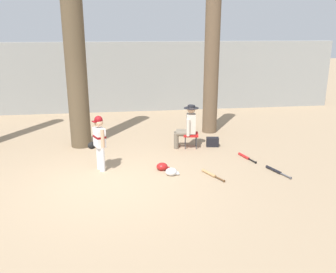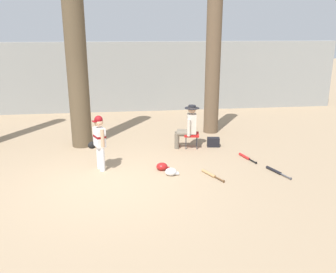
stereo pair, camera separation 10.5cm
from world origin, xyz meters
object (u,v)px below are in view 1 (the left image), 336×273
at_px(young_ballplayer, 99,140).
at_px(bat_wood_tan, 211,174).
at_px(handbag_beside_stool, 212,142).
at_px(bat_black_composite, 275,171).
at_px(batting_helmet_white, 171,172).
at_px(batting_helmet_red, 162,167).
at_px(seated_spectator, 187,125).
at_px(folding_stool, 191,135).
at_px(bat_red_barrel, 245,157).
at_px(tree_behind_spectator, 211,74).
at_px(tree_near_player, 75,50).

bearing_deg(young_ballplayer, bat_wood_tan, -15.49).
bearing_deg(young_ballplayer, handbag_beside_stool, 23.58).
height_order(bat_black_composite, batting_helmet_white, batting_helmet_white).
relative_size(bat_wood_tan, batting_helmet_white, 2.30).
relative_size(batting_helmet_red, batting_helmet_white, 1.03).
bearing_deg(seated_spectator, young_ballplayer, -149.99).
distance_m(bat_black_composite, bat_wood_tan, 1.54).
xyz_separation_m(folding_stool, bat_black_composite, (1.59, -2.02, -0.33)).
bearing_deg(batting_helmet_white, bat_red_barrel, 22.11).
bearing_deg(young_ballplayer, bat_black_composite, -9.86).
distance_m(folding_stool, bat_black_composite, 2.59).
height_order(tree_behind_spectator, folding_stool, tree_behind_spectator).
height_order(bat_black_composite, bat_wood_tan, same).
distance_m(seated_spectator, batting_helmet_red, 1.87).
bearing_deg(folding_stool, bat_black_composite, -51.81).
relative_size(bat_red_barrel, bat_wood_tan, 1.01).
distance_m(seated_spectator, bat_black_composite, 2.71).
relative_size(folding_stool, handbag_beside_stool, 1.36).
xyz_separation_m(young_ballplayer, bat_red_barrel, (3.64, 0.30, -0.71)).
height_order(tree_behind_spectator, batting_helmet_white, tree_behind_spectator).
bearing_deg(young_ballplayer, seated_spectator, 30.01).
xyz_separation_m(tree_near_player, bat_black_composite, (4.61, -2.60, -2.60)).
bearing_deg(tree_near_player, bat_red_barrel, -20.78).
xyz_separation_m(young_ballplayer, bat_black_composite, (4.01, -0.70, -0.71)).
bearing_deg(tree_near_player, young_ballplayer, -72.41).
bearing_deg(folding_stool, bat_red_barrel, -40.18).
relative_size(young_ballplayer, bat_red_barrel, 1.83).
bearing_deg(batting_helmet_white, handbag_beside_stool, 52.16).
distance_m(handbag_beside_stool, bat_red_barrel, 1.20).
relative_size(bat_wood_tan, batting_helmet_red, 2.24).
bearing_deg(bat_red_barrel, young_ballplayer, -175.35).
height_order(young_ballplayer, bat_black_composite, young_ballplayer).
bearing_deg(tree_near_player, handbag_beside_stool, -8.98).
distance_m(young_ballplayer, bat_red_barrel, 3.72).
bearing_deg(young_ballplayer, tree_behind_spectator, 40.09).
height_order(bat_red_barrel, batting_helmet_red, batting_helmet_red).
bearing_deg(handbag_beside_stool, tree_behind_spectator, 79.12).
relative_size(tree_behind_spectator, handbag_beside_stool, 12.53).
relative_size(tree_near_player, bat_black_composite, 7.94).
xyz_separation_m(handbag_beside_stool, bat_black_composite, (0.97, -2.03, -0.10)).
height_order(folding_stool, batting_helmet_red, folding_stool).
distance_m(tree_near_player, bat_red_barrel, 5.23).
bearing_deg(tree_behind_spectator, bat_black_composite, -78.97).
relative_size(seated_spectator, bat_black_composite, 1.58).
bearing_deg(handbag_beside_stool, folding_stool, -179.62).
bearing_deg(bat_wood_tan, seated_spectator, 94.25).
bearing_deg(bat_red_barrel, batting_helmet_white, -157.89).
xyz_separation_m(tree_behind_spectator, folding_stool, (-0.91, -1.48, -1.46)).
height_order(handbag_beside_stool, bat_black_composite, handbag_beside_stool).
distance_m(young_ballplayer, batting_helmet_white, 1.81).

